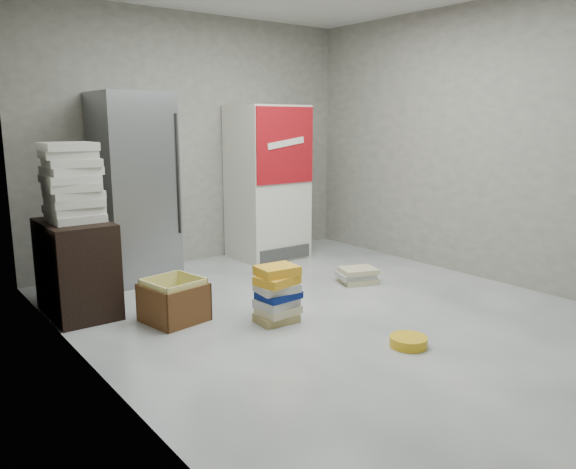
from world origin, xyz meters
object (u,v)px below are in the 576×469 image
(cardboard_box, at_px, (174,303))
(coke_cooler, at_px, (268,182))
(wood_shelf, at_px, (77,268))
(steel_fridge, at_px, (134,188))
(phonebook_stack_main, at_px, (277,294))

(cardboard_box, bearing_deg, coke_cooler, 25.48)
(wood_shelf, height_order, cardboard_box, wood_shelf)
(coke_cooler, distance_m, cardboard_box, 2.48)
(steel_fridge, bearing_deg, coke_cooler, -0.18)
(cardboard_box, bearing_deg, wood_shelf, 120.44)
(wood_shelf, relative_size, cardboard_box, 1.56)
(steel_fridge, xyz_separation_m, cardboard_box, (-0.26, -1.39, -0.80))
(wood_shelf, bearing_deg, coke_cooler, 16.28)
(phonebook_stack_main, bearing_deg, coke_cooler, 54.81)
(steel_fridge, relative_size, phonebook_stack_main, 4.04)
(steel_fridge, bearing_deg, wood_shelf, -138.69)
(phonebook_stack_main, bearing_deg, cardboard_box, 138.89)
(phonebook_stack_main, height_order, cardboard_box, phonebook_stack_main)
(phonebook_stack_main, xyz_separation_m, cardboard_box, (-0.66, 0.54, -0.09))
(steel_fridge, height_order, cardboard_box, steel_fridge)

